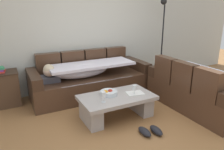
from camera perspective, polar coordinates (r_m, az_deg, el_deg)
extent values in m
plane|color=olive|center=(3.36, 7.40, -13.99)|extent=(14.00, 14.00, 0.00)
cube|color=beige|center=(4.80, -6.97, 12.60)|extent=(9.00, 0.10, 2.70)
cube|color=#462D1E|center=(4.49, -5.55, -2.62)|extent=(2.40, 0.92, 0.42)
cube|color=#462D1E|center=(4.51, -16.61, 2.67)|extent=(0.48, 0.16, 0.46)
cube|color=#462D1E|center=(4.63, -10.42, 3.47)|extent=(0.48, 0.16, 0.46)
cube|color=#462D1E|center=(4.80, -4.58, 4.19)|extent=(0.48, 0.16, 0.46)
cube|color=#462D1E|center=(5.01, 0.81, 4.82)|extent=(0.48, 0.16, 0.46)
cube|color=#382418|center=(4.14, -20.08, -0.86)|extent=(0.18, 0.92, 0.20)
cube|color=#382418|center=(4.90, 6.48, 2.85)|extent=(0.18, 0.92, 0.20)
cube|color=#4C4C56|center=(4.18, -16.35, -0.97)|extent=(0.36, 0.28, 0.11)
sphere|color=beige|center=(4.10, -16.42, 1.00)|extent=(0.21, 0.21, 0.21)
sphere|color=#CCB793|center=(4.09, -16.46, 1.40)|extent=(0.20, 0.20, 0.20)
ellipsoid|color=silver|center=(4.27, -8.18, 1.14)|extent=(1.10, 0.44, 0.28)
cube|color=silver|center=(4.30, -5.37, 2.74)|extent=(1.70, 0.60, 0.05)
cube|color=silver|center=(4.11, -3.24, -4.22)|extent=(1.44, 0.04, 0.38)
cube|color=#462D1E|center=(4.21, 21.69, -5.21)|extent=(0.92, 1.78, 0.42)
cube|color=#462D1E|center=(3.51, 24.09, -2.29)|extent=(0.16, 0.44, 0.46)
cube|color=#462D1E|center=(3.80, 18.62, -0.23)|extent=(0.16, 0.44, 0.46)
cube|color=#462D1E|center=(4.13, 13.98, 1.53)|extent=(0.16, 0.44, 0.46)
cube|color=#382418|center=(4.64, 14.79, 1.55)|extent=(0.92, 0.18, 0.20)
ellipsoid|color=silver|center=(4.19, 21.75, -0.24)|extent=(0.44, 0.86, 0.28)
cube|color=silver|center=(4.13, 23.03, 0.78)|extent=(0.60, 1.30, 0.05)
cube|color=silver|center=(4.54, 25.42, -3.82)|extent=(0.04, 1.11, 0.38)
cube|color=#A39B97|center=(3.51, 1.27, -5.98)|extent=(1.20, 0.68, 0.06)
cube|color=#A39B97|center=(3.41, -5.66, -10.29)|extent=(0.20, 0.54, 0.32)
cube|color=#A39B97|center=(3.81, 7.38, -7.29)|extent=(0.20, 0.54, 0.32)
cylinder|color=silver|center=(3.52, -0.84, -4.77)|extent=(0.28, 0.28, 0.07)
sphere|color=#A9291B|center=(3.50, -0.48, -4.41)|extent=(0.08, 0.08, 0.08)
sphere|color=orange|center=(3.47, -1.67, -4.66)|extent=(0.08, 0.08, 0.08)
cylinder|color=silver|center=(3.27, -2.27, -7.15)|extent=(0.06, 0.06, 0.01)
cylinder|color=silver|center=(3.26, -2.28, -6.50)|extent=(0.01, 0.01, 0.07)
cylinder|color=silver|center=(3.22, -2.29, -5.20)|extent=(0.07, 0.07, 0.08)
cylinder|color=silver|center=(3.55, 5.93, -5.20)|extent=(0.06, 0.06, 0.01)
cylinder|color=silver|center=(3.53, 5.95, -4.60)|extent=(0.01, 0.01, 0.07)
cylinder|color=silver|center=(3.50, 5.99, -3.38)|extent=(0.07, 0.07, 0.08)
cube|color=white|center=(3.61, 6.10, -4.79)|extent=(0.31, 0.26, 0.01)
cube|color=red|center=(4.33, -27.65, 0.82)|extent=(0.19, 0.21, 0.03)
cylinder|color=black|center=(5.66, 12.53, -0.84)|extent=(0.28, 0.28, 0.02)
cylinder|color=black|center=(5.45, 13.16, 8.28)|extent=(0.03, 0.03, 1.80)
sphere|color=black|center=(5.24, 13.59, 18.46)|extent=(0.14, 0.14, 0.14)
ellipsoid|color=black|center=(3.22, 8.67, -14.67)|extent=(0.12, 0.27, 0.09)
ellipsoid|color=black|center=(3.27, 11.66, -14.20)|extent=(0.14, 0.28, 0.09)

